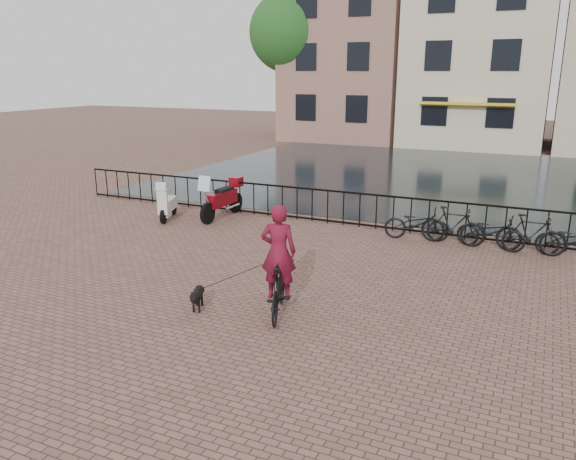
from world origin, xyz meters
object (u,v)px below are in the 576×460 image
at_px(dog, 198,297).
at_px(scooter, 168,198).
at_px(cyclist, 278,267).
at_px(motorcycle, 222,194).

distance_m(dog, scooter, 7.10).
bearing_deg(cyclist, motorcycle, -69.19).
distance_m(cyclist, dog, 1.74).
relative_size(cyclist, motorcycle, 1.18).
xyz_separation_m(cyclist, motorcycle, (-4.71, 5.75, -0.20)).
bearing_deg(cyclist, scooter, -57.27).
height_order(dog, scooter, scooter).
bearing_deg(dog, cyclist, -8.00).
xyz_separation_m(cyclist, scooter, (-6.15, 4.94, -0.30)).
bearing_deg(dog, scooter, 107.25).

